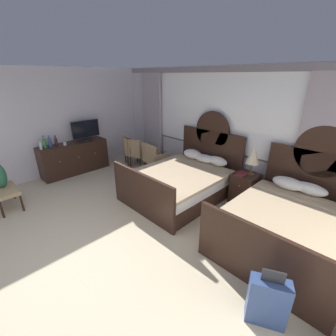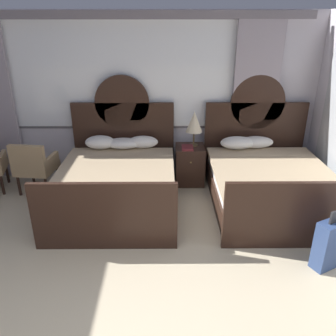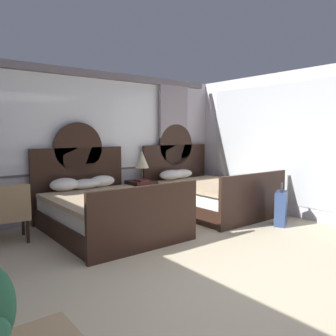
# 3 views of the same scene
# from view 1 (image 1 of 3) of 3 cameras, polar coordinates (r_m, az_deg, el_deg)

# --- Properties ---
(ground_plane) EXTENTS (24.00, 24.00, 0.00)m
(ground_plane) POSITION_cam_1_polar(r_m,az_deg,el_deg) (3.91, -26.97, -20.18)
(ground_plane) COLOR #BCAD8E
(wall_back_window) EXTENTS (6.42, 0.22, 2.70)m
(wall_back_window) POSITION_cam_1_polar(r_m,az_deg,el_deg) (5.49, 12.03, 10.77)
(wall_back_window) COLOR silver
(wall_back_window) RESTS_ON ground_plane
(wall_left) EXTENTS (0.07, 4.52, 2.70)m
(wall_left) POSITION_cam_1_polar(r_m,az_deg,el_deg) (6.70, -24.82, 10.47)
(wall_left) COLOR silver
(wall_left) RESTS_ON ground_plane
(bed_near_window) EXTENTS (1.70, 2.20, 1.75)m
(bed_near_window) POSITION_cam_1_polar(r_m,az_deg,el_deg) (4.99, 3.67, -3.10)
(bed_near_window) COLOR black
(bed_near_window) RESTS_ON ground_plane
(bed_near_mirror) EXTENTS (1.70, 2.20, 1.75)m
(bed_near_mirror) POSITION_cam_1_polar(r_m,az_deg,el_deg) (4.07, 28.24, -12.49)
(bed_near_mirror) COLOR black
(bed_near_mirror) RESTS_ON ground_plane
(nightstand_between_beds) EXTENTS (0.47, 0.49, 0.64)m
(nightstand_between_beds) POSITION_cam_1_polar(r_m,az_deg,el_deg) (4.97, 18.71, -4.85)
(nightstand_between_beds) COLOR black
(nightstand_between_beds) RESTS_ON ground_plane
(table_lamp_on_nightstand) EXTENTS (0.27, 0.27, 0.57)m
(table_lamp_on_nightstand) POSITION_cam_1_polar(r_m,az_deg,el_deg) (4.72, 20.68, 2.96)
(table_lamp_on_nightstand) COLOR brown
(table_lamp_on_nightstand) RESTS_ON nightstand_between_beds
(book_on_nightstand) EXTENTS (0.18, 0.26, 0.03)m
(book_on_nightstand) POSITION_cam_1_polar(r_m,az_deg,el_deg) (4.77, 18.15, -1.43)
(book_on_nightstand) COLOR maroon
(book_on_nightstand) RESTS_ON nightstand_between_beds
(dresser_minibar) EXTENTS (0.54, 1.74, 0.83)m
(dresser_minibar) POSITION_cam_1_polar(r_m,az_deg,el_deg) (6.67, -22.46, 2.40)
(dresser_minibar) COLOR black
(dresser_minibar) RESTS_ON ground_plane
(tv_flatscreen) EXTENTS (0.20, 0.76, 0.55)m
(tv_flatscreen) POSITION_cam_1_polar(r_m,az_deg,el_deg) (6.61, -19.99, 8.87)
(tv_flatscreen) COLOR black
(tv_flatscreen) RESTS_ON dresser_minibar
(bottle_water_clear) EXTENTS (0.06, 0.06, 0.25)m
(bottle_water_clear) POSITION_cam_1_polar(r_m,az_deg,el_deg) (6.27, -29.44, 4.94)
(bottle_water_clear) COLOR silver
(bottle_water_clear) RESTS_ON dresser_minibar
(bottle_soda_green) EXTENTS (0.08, 0.08, 0.31)m
(bottle_soda_green) POSITION_cam_1_polar(r_m,az_deg,el_deg) (6.35, -28.67, 5.52)
(bottle_soda_green) COLOR #337A3D
(bottle_soda_green) RESTS_ON dresser_minibar
(bottle_spirit_blue) EXTENTS (0.07, 0.07, 0.29)m
(bottle_spirit_blue) POSITION_cam_1_polar(r_m,az_deg,el_deg) (6.42, -27.62, 5.78)
(bottle_spirit_blue) COLOR #385B99
(bottle_spirit_blue) RESTS_ON dresser_minibar
(bottle_wine_dark) EXTENTS (0.07, 0.07, 0.28)m
(bottle_wine_dark) POSITION_cam_1_polar(r_m,az_deg,el_deg) (6.36, -26.36, 5.87)
(bottle_wine_dark) COLOR black
(bottle_wine_dark) RESTS_ON dresser_minibar
(cup_on_dresser) EXTENTS (0.11, 0.08, 0.08)m
(cup_on_dresser) POSITION_cam_1_polar(r_m,az_deg,el_deg) (6.39, -24.55, 5.58)
(cup_on_dresser) COLOR white
(cup_on_dresser) RESTS_ON dresser_minibar
(armchair_by_window_left) EXTENTS (0.61, 0.61, 0.84)m
(armchair_by_window_left) POSITION_cam_1_polar(r_m,az_deg,el_deg) (6.07, -3.51, 2.79)
(armchair_by_window_left) COLOR tan
(armchair_by_window_left) RESTS_ON ground_plane
(armchair_by_window_centre) EXTENTS (0.66, 0.66, 0.84)m
(armchair_by_window_centre) POSITION_cam_1_polar(r_m,az_deg,el_deg) (6.64, -7.91, 4.35)
(armchair_by_window_centre) COLOR tan
(armchair_by_window_centre) RESTS_ON ground_plane
(armchair_by_window_right) EXTENTS (0.68, 0.68, 0.84)m
(armchair_by_window_right) POSITION_cam_1_polar(r_m,az_deg,el_deg) (6.80, -9.00, 4.74)
(armchair_by_window_right) COLOR tan
(armchair_by_window_right) RESTS_ON ground_plane
(luggage_bench) EXTENTS (0.75, 0.39, 0.42)m
(luggage_bench) POSITION_cam_1_polar(r_m,az_deg,el_deg) (5.53, -35.78, -4.79)
(luggage_bench) COLOR tan
(luggage_bench) RESTS_ON ground_plane
(suitcase_on_floor) EXTENTS (0.43, 0.34, 0.71)m
(suitcase_on_floor) POSITION_cam_1_polar(r_m,az_deg,el_deg) (2.95, 23.77, -28.41)
(suitcase_on_floor) COLOR navy
(suitcase_on_floor) RESTS_ON ground_plane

